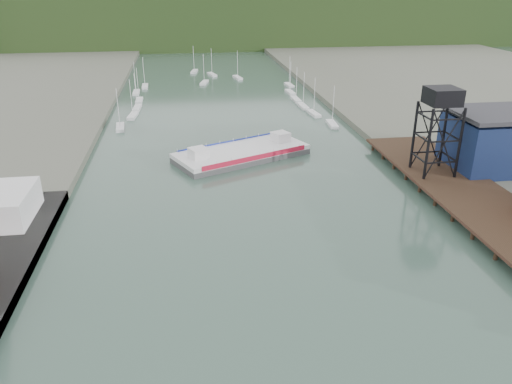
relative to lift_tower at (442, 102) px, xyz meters
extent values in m
cube|color=black|center=(2.00, -13.00, -13.75)|extent=(14.00, 70.00, 0.50)
cylinder|color=black|center=(-4.00, -13.00, -14.85)|extent=(0.60, 0.60, 2.20)
cylinder|color=black|center=(8.00, -13.00, -14.85)|extent=(0.60, 0.60, 2.20)
cylinder|color=black|center=(-3.00, -3.00, -7.00)|extent=(0.50, 0.50, 13.00)
cylinder|color=black|center=(3.00, -3.00, -7.00)|extent=(0.50, 0.50, 13.00)
cylinder|color=black|center=(-3.00, 3.00, -7.00)|extent=(0.50, 0.50, 13.00)
cylinder|color=black|center=(3.00, 3.00, -7.00)|extent=(0.50, 0.50, 13.00)
cube|color=black|center=(0.00, 0.00, 1.00)|extent=(5.50, 5.50, 3.00)
cube|color=#0C1337|center=(15.00, 2.00, -9.05)|extent=(20.00, 14.00, 10.00)
cube|color=#2D2D33|center=(15.00, 2.00, -3.15)|extent=(20.50, 14.50, 0.80)
cube|color=silver|center=(-62.54, 45.89, -15.30)|extent=(2.67, 7.65, 0.90)
cube|color=silver|center=(-60.28, 57.30, -15.30)|extent=(2.81, 7.67, 0.90)
cube|color=silver|center=(-59.71, 66.17, -15.30)|extent=(2.35, 7.59, 0.90)
cube|color=silver|center=(-59.81, 76.09, -15.30)|extent=(2.01, 7.50, 0.90)
cube|color=silver|center=(-61.64, 88.33, -15.30)|extent=(2.00, 7.50, 0.90)
cube|color=silver|center=(-59.32, 98.17, -15.30)|extent=(2.16, 7.54, 0.90)
cube|color=silver|center=(-7.44, 41.03, -15.30)|extent=(2.53, 7.62, 0.90)
cube|color=silver|center=(-9.54, 52.51, -15.30)|extent=(2.76, 7.67, 0.90)
cube|color=silver|center=(-10.54, 61.29, -15.30)|extent=(2.22, 7.56, 0.90)
cube|color=silver|center=(-10.73, 70.28, -15.30)|extent=(2.18, 7.54, 0.90)
cube|color=silver|center=(-10.33, 81.38, -15.30)|extent=(2.46, 7.61, 0.90)
cube|color=silver|center=(-8.22, 92.99, -15.30)|extent=(2.48, 7.61, 0.90)
cube|color=silver|center=(-38.16, 102.00, -15.30)|extent=(3.78, 7.76, 0.90)
cube|color=silver|center=(-24.96, 110.00, -15.30)|extent=(3.31, 7.74, 0.90)
cube|color=silver|center=(-34.34, 118.00, -15.30)|extent=(3.76, 7.76, 0.90)
cube|color=silver|center=(-41.11, 126.00, -15.30)|extent=(3.40, 7.74, 0.90)
cube|color=black|center=(-35.00, 242.00, -3.65)|extent=(500.00, 120.00, 28.00)
sphere|color=black|center=(-115.00, 242.00, -7.65)|extent=(80.00, 80.00, 80.00)
sphere|color=black|center=(55.00, 252.00, -9.65)|extent=(70.00, 70.00, 70.00)
cube|color=#454547|center=(-34.08, 19.00, -15.08)|extent=(30.75, 22.34, 1.14)
cube|color=silver|center=(-34.08, 19.00, -14.05)|extent=(30.75, 22.34, 0.91)
cube|color=#BA1530|center=(-31.67, 13.76, -13.82)|extent=(22.93, 10.67, 1.03)
cube|color=#162899|center=(-36.50, 24.25, -13.82)|extent=(22.93, 10.67, 1.03)
cube|color=silver|center=(-43.43, 14.70, -12.67)|extent=(4.55, 4.55, 2.29)
cube|color=silver|center=(-24.73, 23.31, -12.67)|extent=(4.55, 4.55, 2.29)
camera|label=1|loc=(-45.60, -82.64, 20.67)|focal=35.00mm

